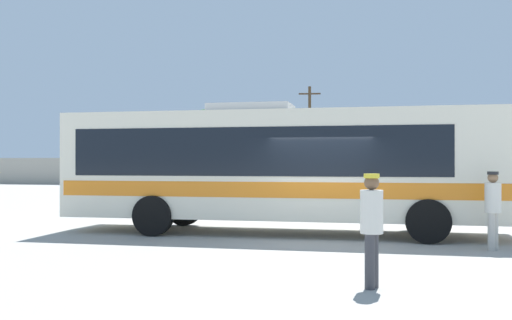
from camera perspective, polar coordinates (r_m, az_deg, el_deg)
The scene contains 13 objects.
ground_plane at distance 23.76m, azimuth 9.10°, elevation -4.80°, with size 300.00×300.00×0.00m, color #A3A099.
perimeter_wall at distance 43.54m, azimuth 10.70°, elevation -1.22°, with size 80.00×0.30×2.27m, color #9E998C.
coach_bus_cream_orange at distance 15.10m, azimuth 2.28°, elevation -0.41°, with size 11.71×2.87×3.45m.
attendant_by_bus_door at distance 13.18m, azimuth 22.80°, elevation -4.25°, with size 0.47×0.47×1.70m.
passenger_waiting_on_apron at distance 8.70m, azimuth 11.59°, elevation -6.25°, with size 0.44×0.44×1.72m.
parked_car_leftmost_maroon at distance 41.33m, azimuth -6.48°, elevation -1.77°, with size 4.16×2.12×1.47m.
parked_car_second_grey at distance 40.11m, azimuth 1.62°, elevation -1.85°, with size 4.43×2.09×1.43m.
parked_car_third_black at distance 39.79m, azimuth 10.74°, elevation -1.80°, with size 4.28×2.00×1.51m.
parked_car_rightmost_silver at distance 40.42m, azimuth 20.28°, elevation -1.78°, with size 4.36×2.10×1.49m.
utility_pole_far at distance 46.73m, azimuth 5.44°, elevation 2.67°, with size 1.80×0.36×8.14m.
roadside_tree_left at distance 51.00m, azimuth -4.93°, elevation 2.47°, with size 5.57×5.57×6.66m.
roadside_tree_midleft at distance 47.75m, azimuth 3.68°, elevation 2.31°, with size 3.20×3.20×5.40m.
roadside_tree_midright at distance 46.00m, azimuth 18.05°, elevation 2.34°, with size 4.53×4.53×5.88m.
Camera 1 is at (1.45, -13.64, 1.89)m, focal length 39.62 mm.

